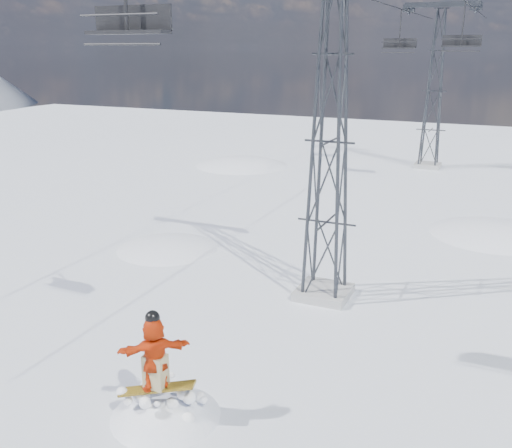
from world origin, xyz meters
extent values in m
plane|color=white|center=(0.00, 0.00, 0.00)|extent=(120.00, 120.00, 0.00)
sphere|color=white|center=(-7.00, 10.00, -7.65)|extent=(16.00, 16.00, 16.00)
sphere|color=white|center=(6.00, 18.00, -9.50)|extent=(20.00, 20.00, 20.00)
sphere|color=white|center=(-12.00, 28.00, -10.40)|extent=(22.00, 22.00, 22.00)
cube|color=#999999|center=(0.80, 8.00, 0.15)|extent=(1.80, 1.80, 0.30)
cube|color=#999999|center=(0.80, 33.00, 0.15)|extent=(1.80, 1.80, 0.30)
cube|color=#2D3035|center=(0.80, 33.00, 11.25)|extent=(5.00, 0.35, 0.35)
cube|color=#2D3035|center=(-1.40, 33.00, 11.05)|extent=(0.80, 0.25, 0.50)
cube|color=#2D3035|center=(3.00, 33.00, 11.05)|extent=(0.80, 0.25, 0.50)
cube|color=gold|center=(-0.54, -0.45, 0.93)|extent=(1.84, 0.83, 0.45)
imported|color=red|center=(-0.54, -0.45, 1.84)|extent=(1.61, 1.45, 1.78)
cube|color=tan|center=(-0.54, -0.45, 1.36)|extent=(0.63, 0.61, 0.82)
sphere|color=black|center=(-0.54, -0.45, 2.71)|extent=(0.33, 0.33, 0.33)
cube|color=black|center=(-1.40, 0.46, 8.74)|extent=(1.92, 0.43, 0.08)
cube|color=black|center=(-1.40, 0.67, 9.03)|extent=(1.92, 0.06, 0.53)
cylinder|color=black|center=(-1.40, 0.22, 8.50)|extent=(1.92, 0.06, 0.06)
cylinder|color=black|center=(-1.40, 0.18, 9.08)|extent=(1.92, 0.05, 0.05)
cylinder|color=black|center=(3.00, 25.30, 9.69)|extent=(0.08, 0.08, 2.33)
cube|color=black|center=(3.00, 25.30, 8.52)|extent=(2.12, 0.48, 0.08)
cube|color=black|center=(3.00, 25.53, 8.84)|extent=(2.12, 0.06, 0.58)
cylinder|color=black|center=(3.00, 25.04, 8.26)|extent=(2.12, 0.06, 0.06)
cylinder|color=black|center=(3.00, 24.98, 8.89)|extent=(2.12, 0.05, 0.05)
cylinder|color=black|center=(-1.40, 30.34, 9.63)|extent=(0.09, 0.09, 2.44)
cube|color=black|center=(-1.40, 30.34, 8.41)|extent=(2.22, 0.50, 0.09)
cube|color=black|center=(-1.40, 30.59, 8.74)|extent=(2.22, 0.07, 0.61)
cylinder|color=black|center=(-1.40, 30.07, 8.13)|extent=(2.22, 0.07, 0.07)
cylinder|color=black|center=(-1.40, 30.01, 8.80)|extent=(2.22, 0.06, 0.06)
camera|label=1|loc=(6.22, -9.91, 8.44)|focal=40.00mm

